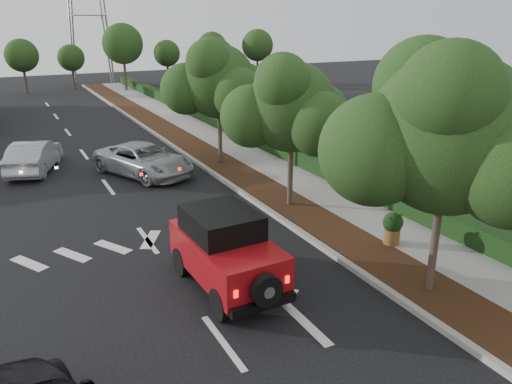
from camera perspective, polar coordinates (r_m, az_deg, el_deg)
ground at (r=11.45m, az=-3.78°, el=-16.77°), size 120.00×120.00×0.00m
curb at (r=23.10m, az=-5.35°, el=2.43°), size 0.20×70.00×0.15m
planting_strip at (r=23.48m, az=-3.09°, el=2.72°), size 1.80×70.00×0.12m
sidewalk at (r=24.28m, az=1.01°, el=3.31°), size 2.00×70.00×0.12m
hedge at (r=24.87m, az=3.86°, el=4.46°), size 0.80×70.00×0.80m
transmission_tower at (r=57.74m, az=-17.97°, el=11.65°), size 7.00×4.00×28.00m
street_tree_near at (r=13.95m, az=19.08°, el=-10.75°), size 3.80×3.80×5.92m
street_tree_mid at (r=18.87m, az=3.84°, el=-1.68°), size 3.20×3.20×5.32m
street_tree_far at (r=24.37m, az=-4.06°, el=3.18°), size 3.40×3.40×5.62m
red_jeep at (r=13.12m, az=-3.73°, el=-6.43°), size 1.92×4.09×2.07m
silver_suv_ahead at (r=23.04m, az=-12.71°, el=3.60°), size 4.18×5.54×1.40m
silver_sedan_oncoming at (r=25.19m, az=-24.02°, el=3.78°), size 2.91×4.65×1.45m
terracotta_planter at (r=15.88m, az=15.36°, el=-3.67°), size 0.62×0.62×1.08m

